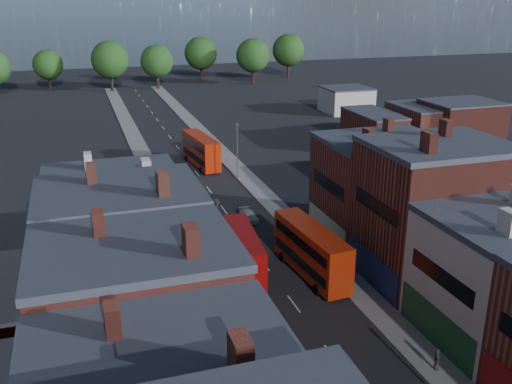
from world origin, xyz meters
TOP-DOWN VIEW (x-y plane):
  - pavement_west at (-6.50, 50.00)m, footprint 3.00×200.00m
  - pavement_east at (6.50, 50.00)m, footprint 3.00×200.00m
  - lamp_post_2 at (-5.20, 30.00)m, footprint 0.25×0.70m
  - lamp_post_3 at (5.20, 60.00)m, footprint 0.25×0.70m
  - bus_0 at (-2.57, 30.59)m, footprint 3.25×10.23m
  - bus_1 at (3.50, 28.56)m, footprint 3.57×11.43m
  - bus_2 at (1.50, 67.54)m, footprint 3.80×11.36m
  - car_2 at (-1.96, 35.03)m, footprint 2.10×4.30m
  - car_3 at (1.99, 43.84)m, footprint 1.70×3.86m
  - ped_1 at (-7.31, 19.82)m, footprint 0.93×0.71m
  - ped_3 at (6.29, 12.19)m, footprint 0.72×1.10m

SIDE VIEW (x-z plane):
  - pavement_west at x=-6.50m, z-range 0.00..0.12m
  - pavement_east at x=6.50m, z-range 0.00..0.12m
  - car_3 at x=1.99m, z-range 0.00..1.10m
  - car_2 at x=-1.96m, z-range 0.00..1.18m
  - ped_1 at x=-7.31m, z-range 0.12..1.82m
  - ped_3 at x=6.29m, z-range 0.12..1.84m
  - bus_0 at x=-2.57m, z-range 0.17..4.51m
  - bus_2 at x=1.50m, z-range 0.19..5.00m
  - bus_1 at x=3.50m, z-range 0.19..5.05m
  - lamp_post_2 at x=-5.20m, z-range 0.64..8.77m
  - lamp_post_3 at x=5.20m, z-range 0.64..8.77m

